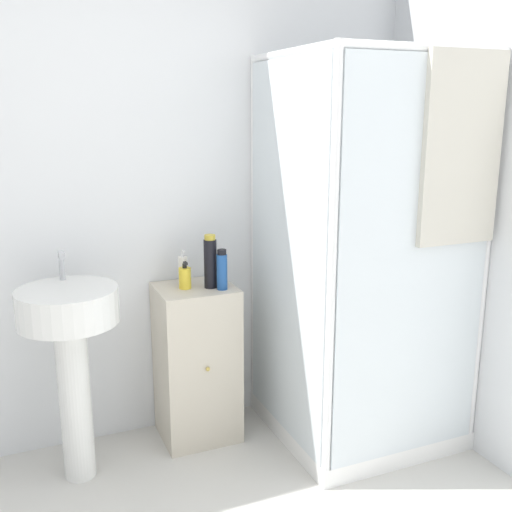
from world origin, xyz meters
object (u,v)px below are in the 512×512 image
Objects in this scene: shampoo_bottle_tall_black at (210,262)px; soap_dispenser at (185,278)px; sink at (70,339)px; shampoo_bottle_blue at (222,270)px; lotion_bottle_white at (183,270)px.

soap_dispenser is at bearing 164.73° from shampoo_bottle_tall_black.
soap_dispenser is (0.55, 0.12, 0.18)m from sink.
shampoo_bottle_blue is 0.21m from lotion_bottle_white.
sink is at bearing -161.69° from lotion_bottle_white.
lotion_bottle_white is at bearing 135.47° from shampoo_bottle_blue.
sink is 5.86× the size of lotion_bottle_white.
shampoo_bottle_tall_black reaches higher than sink.
shampoo_bottle_tall_black is at bearing -40.98° from lotion_bottle_white.
shampoo_bottle_tall_black reaches higher than lotion_bottle_white.
shampoo_bottle_tall_black is (0.12, -0.03, 0.07)m from soap_dispenser.
sink reaches higher than lotion_bottle_white.
soap_dispenser is at bearing -98.49° from lotion_bottle_white.
shampoo_bottle_tall_black is at bearing -15.27° from soap_dispenser.
shampoo_bottle_blue reaches higher than lotion_bottle_white.
lotion_bottle_white is (0.01, 0.06, 0.02)m from soap_dispenser.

